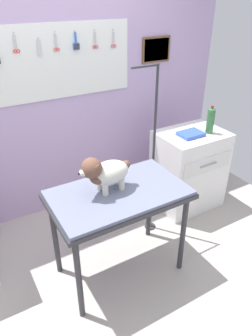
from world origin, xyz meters
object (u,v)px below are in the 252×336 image
at_px(grooming_table, 119,200).
at_px(soda_bottle, 210,120).
at_px(grooming_arm, 152,162).
at_px(cabinet_right, 188,169).
at_px(dog, 105,172).

distance_m(grooming_table, soda_bottle, 1.35).
bearing_deg(grooming_arm, soda_bottle, 6.07).
xyz_separation_m(grooming_arm, soda_bottle, (0.73, 0.08, 0.23)).
xyz_separation_m(grooming_arm, cabinet_right, (0.59, 0.16, -0.33)).
bearing_deg(grooming_table, grooming_arm, 31.70).
relative_size(grooming_arm, dog, 3.86).
xyz_separation_m(grooming_table, grooming_arm, (0.53, 0.33, 0.03)).
bearing_deg(soda_bottle, cabinet_right, 149.84).
height_order(dog, soda_bottle, soda_bottle).
bearing_deg(cabinet_right, grooming_arm, -165.02).
relative_size(grooming_table, cabinet_right, 1.21).
xyz_separation_m(grooming_arm, dog, (-0.61, -0.27, 0.22)).
relative_size(dog, soda_bottle, 1.48).
distance_m(dog, soda_bottle, 1.39).
height_order(grooming_arm, dog, grooming_arm).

